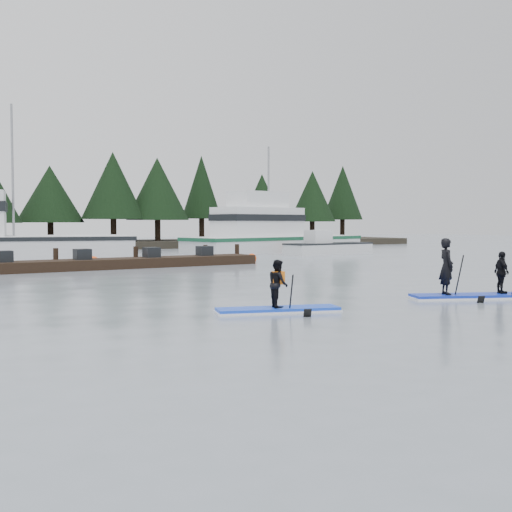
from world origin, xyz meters
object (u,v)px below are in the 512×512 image
fishing_boat_medium (271,243)px  paddleboard_solo (278,295)px  floating_dock (123,263)px  paddleboard_duo (471,279)px

fishing_boat_medium → paddleboard_solo: (-16.02, -28.27, -0.21)m
floating_dock → paddleboard_solo: 16.79m
fishing_boat_medium → floating_dock: bearing=-155.7°
floating_dock → paddleboard_duo: size_ratio=3.90×
fishing_boat_medium → paddleboard_solo: 32.49m
floating_dock → paddleboard_duo: paddleboard_duo is taller
paddleboard_solo → fishing_boat_medium: bearing=75.4°
paddleboard_duo → fishing_boat_medium: bearing=91.7°
paddleboard_solo → paddleboard_duo: 6.35m
fishing_boat_medium → floating_dock: size_ratio=1.09×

